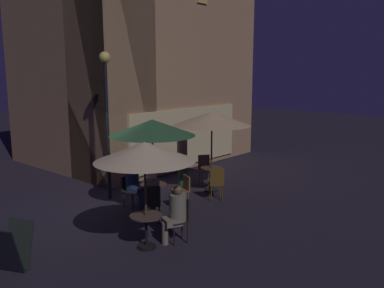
{
  "coord_description": "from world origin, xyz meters",
  "views": [
    {
      "loc": [
        -5.86,
        -8.75,
        3.59
      ],
      "look_at": [
        2.91,
        -1.12,
        1.53
      ],
      "focal_mm": 37.54,
      "sensor_mm": 36.0,
      "label": 1
    }
  ],
  "objects_px": {
    "cafe_table_0": "(211,175)",
    "cafe_table_1": "(153,192)",
    "cafe_chair_4": "(183,188)",
    "cafe_chair_3": "(152,201)",
    "patio_umbrella_1": "(152,128)",
    "menu_sandwich_board": "(12,247)",
    "patron_seated_0": "(133,181)",
    "patio_umbrella_2": "(145,152)",
    "patron_seated_2": "(176,211)",
    "cafe_chair_1": "(217,181)",
    "cafe_chair_2": "(130,188)",
    "patron_standing_3": "(182,158)",
    "cafe_table_2": "(146,225)",
    "cafe_chair_5": "(182,216)",
    "cafe_chair_0": "(204,167)",
    "patron_seated_1": "(152,193)",
    "patio_umbrella_0": "(212,119)",
    "street_lamp_near_corner": "(106,100)"
  },
  "relations": [
    {
      "from": "cafe_table_0",
      "to": "cafe_table_1",
      "type": "distance_m",
      "value": 2.44
    },
    {
      "from": "cafe_chair_4",
      "to": "cafe_chair_3",
      "type": "bearing_deg",
      "value": 35.59
    },
    {
      "from": "cafe_table_1",
      "to": "patio_umbrella_1",
      "type": "xyz_separation_m",
      "value": [
        0.0,
        0.0,
        1.69
      ]
    },
    {
      "from": "menu_sandwich_board",
      "to": "patron_seated_0",
      "type": "xyz_separation_m",
      "value": [
        3.82,
        1.05,
        0.27
      ]
    },
    {
      "from": "patio_umbrella_2",
      "to": "patron_seated_2",
      "type": "relative_size",
      "value": 1.79
    },
    {
      "from": "cafe_chair_1",
      "to": "patron_seated_2",
      "type": "xyz_separation_m",
      "value": [
        -2.88,
        -1.13,
        0.15
      ]
    },
    {
      "from": "menu_sandwich_board",
      "to": "patio_umbrella_1",
      "type": "distance_m",
      "value": 4.3
    },
    {
      "from": "menu_sandwich_board",
      "to": "cafe_chair_2",
      "type": "height_order",
      "value": "menu_sandwich_board"
    },
    {
      "from": "patron_seated_0",
      "to": "patron_seated_2",
      "type": "distance_m",
      "value": 2.64
    },
    {
      "from": "patron_seated_0",
      "to": "patron_standing_3",
      "type": "relative_size",
      "value": 0.72
    },
    {
      "from": "patio_umbrella_2",
      "to": "cafe_chair_1",
      "type": "relative_size",
      "value": 2.36
    },
    {
      "from": "cafe_table_2",
      "to": "cafe_chair_5",
      "type": "bearing_deg",
      "value": -24.83
    },
    {
      "from": "cafe_chair_0",
      "to": "cafe_chair_5",
      "type": "relative_size",
      "value": 0.99
    },
    {
      "from": "menu_sandwich_board",
      "to": "cafe_chair_0",
      "type": "distance_m",
      "value": 6.91
    },
    {
      "from": "cafe_chair_3",
      "to": "patron_standing_3",
      "type": "bearing_deg",
      "value": -13.84
    },
    {
      "from": "cafe_chair_2",
      "to": "cafe_chair_3",
      "type": "relative_size",
      "value": 0.88
    },
    {
      "from": "cafe_chair_0",
      "to": "patron_seated_1",
      "type": "xyz_separation_m",
      "value": [
        -3.45,
        -1.19,
        0.16
      ]
    },
    {
      "from": "patio_umbrella_0",
      "to": "patio_umbrella_1",
      "type": "bearing_deg",
      "value": -179.86
    },
    {
      "from": "patron_seated_2",
      "to": "patio_umbrella_0",
      "type": "bearing_deg",
      "value": -127.99
    },
    {
      "from": "patron_seated_2",
      "to": "patio_umbrella_2",
      "type": "bearing_deg",
      "value": -0.0
    },
    {
      "from": "cafe_table_2",
      "to": "patron_seated_0",
      "type": "height_order",
      "value": "patron_seated_0"
    },
    {
      "from": "patron_seated_1",
      "to": "patio_umbrella_0",
      "type": "bearing_deg",
      "value": -34.62
    },
    {
      "from": "cafe_chair_3",
      "to": "cafe_chair_5",
      "type": "height_order",
      "value": "cafe_chair_5"
    },
    {
      "from": "cafe_chair_0",
      "to": "cafe_chair_3",
      "type": "bearing_deg",
      "value": -34.14
    },
    {
      "from": "menu_sandwich_board",
      "to": "patron_seated_0",
      "type": "relative_size",
      "value": 0.69
    },
    {
      "from": "cafe_table_0",
      "to": "patron_standing_3",
      "type": "height_order",
      "value": "patron_standing_3"
    },
    {
      "from": "cafe_chair_5",
      "to": "patron_seated_1",
      "type": "bearing_deg",
      "value": -81.23
    },
    {
      "from": "patio_umbrella_1",
      "to": "cafe_chair_5",
      "type": "distance_m",
      "value": 2.62
    },
    {
      "from": "patio_umbrella_0",
      "to": "cafe_chair_2",
      "type": "height_order",
      "value": "patio_umbrella_0"
    },
    {
      "from": "cafe_chair_1",
      "to": "street_lamp_near_corner",
      "type": "bearing_deg",
      "value": 80.07
    },
    {
      "from": "cafe_table_1",
      "to": "patio_umbrella_2",
      "type": "height_order",
      "value": "patio_umbrella_2"
    },
    {
      "from": "menu_sandwich_board",
      "to": "cafe_chair_4",
      "type": "relative_size",
      "value": 1.0
    },
    {
      "from": "menu_sandwich_board",
      "to": "cafe_chair_5",
      "type": "bearing_deg",
      "value": -50.85
    },
    {
      "from": "cafe_table_0",
      "to": "patron_seated_0",
      "type": "xyz_separation_m",
      "value": [
        -2.53,
        0.68,
        0.2
      ]
    },
    {
      "from": "street_lamp_near_corner",
      "to": "patio_umbrella_1",
      "type": "distance_m",
      "value": 1.89
    },
    {
      "from": "cafe_table_1",
      "to": "patron_seated_1",
      "type": "height_order",
      "value": "patron_seated_1"
    },
    {
      "from": "patron_seated_0",
      "to": "patron_standing_3",
      "type": "xyz_separation_m",
      "value": [
        2.52,
        0.52,
        0.17
      ]
    },
    {
      "from": "cafe_chair_2",
      "to": "cafe_chair_4",
      "type": "relative_size",
      "value": 0.96
    },
    {
      "from": "patron_standing_3",
      "to": "cafe_table_2",
      "type": "bearing_deg",
      "value": 97.85
    },
    {
      "from": "cafe_table_2",
      "to": "cafe_chair_3",
      "type": "height_order",
      "value": "cafe_chair_3"
    },
    {
      "from": "patio_umbrella_1",
      "to": "patron_seated_0",
      "type": "relative_size",
      "value": 1.93
    },
    {
      "from": "menu_sandwich_board",
      "to": "cafe_table_1",
      "type": "height_order",
      "value": "menu_sandwich_board"
    },
    {
      "from": "cafe_chair_2",
      "to": "cafe_chair_1",
      "type": "bearing_deg",
      "value": 46.1
    },
    {
      "from": "menu_sandwich_board",
      "to": "patron_seated_1",
      "type": "bearing_deg",
      "value": -27.33
    },
    {
      "from": "cafe_table_1",
      "to": "patron_seated_0",
      "type": "relative_size",
      "value": 0.59
    },
    {
      "from": "cafe_chair_2",
      "to": "patron_seated_1",
      "type": "bearing_deg",
      "value": -24.48
    },
    {
      "from": "cafe_table_2",
      "to": "patron_seated_1",
      "type": "xyz_separation_m",
      "value": [
        1.11,
        0.98,
        0.24
      ]
    },
    {
      "from": "cafe_table_1",
      "to": "cafe_chair_5",
      "type": "bearing_deg",
      "value": -116.22
    },
    {
      "from": "cafe_chair_1",
      "to": "cafe_chair_3",
      "type": "xyz_separation_m",
      "value": [
        -2.48,
        0.03,
        0.01
      ]
    },
    {
      "from": "cafe_chair_3",
      "to": "patron_seated_1",
      "type": "distance_m",
      "value": 0.21
    }
  ]
}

